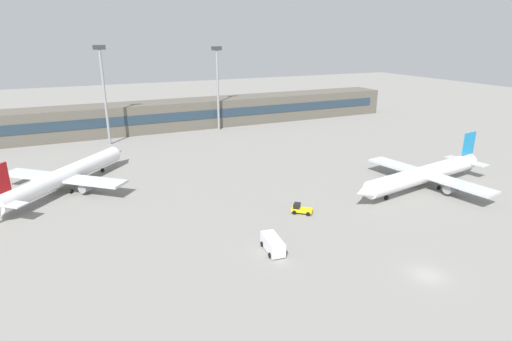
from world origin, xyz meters
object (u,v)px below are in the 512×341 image
at_px(airplane_near, 424,174).
at_px(floodlight_tower_east, 218,83).
at_px(floodlight_tower_west, 104,89).
at_px(airplane_mid, 67,175).
at_px(service_van_white, 273,244).
at_px(baggage_tug_yellow, 301,209).

distance_m(airplane_near, floodlight_tower_east, 71.72).
bearing_deg(floodlight_tower_west, airplane_near, -49.77).
bearing_deg(floodlight_tower_west, airplane_mid, -108.81).
height_order(floodlight_tower_west, floodlight_tower_east, floodlight_tower_west).
distance_m(service_van_white, floodlight_tower_west, 76.06).
relative_size(baggage_tug_yellow, floodlight_tower_west, 0.14).
relative_size(airplane_near, baggage_tug_yellow, 10.40).
bearing_deg(baggage_tug_yellow, airplane_near, 0.68).
distance_m(baggage_tug_yellow, service_van_white, 14.12).
height_order(airplane_near, floodlight_tower_east, floodlight_tower_east).
height_order(airplane_mid, service_van_white, airplane_mid).
xyz_separation_m(airplane_mid, service_van_white, (26.07, -39.49, -1.80)).
bearing_deg(floodlight_tower_west, floodlight_tower_east, 7.93).
bearing_deg(service_van_white, airplane_near, 14.39).
bearing_deg(service_van_white, baggage_tug_yellow, 43.14).
xyz_separation_m(baggage_tug_yellow, floodlight_tower_west, (-24.87, 63.60, 14.70)).
distance_m(airplane_near, airplane_mid, 71.39).
relative_size(airplane_near, airplane_mid, 1.25).
bearing_deg(airplane_mid, baggage_tug_yellow, -39.36).
bearing_deg(airplane_near, service_van_white, -165.61).
bearing_deg(service_van_white, floodlight_tower_east, 75.74).
bearing_deg(floodlight_tower_west, baggage_tug_yellow, -68.64).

